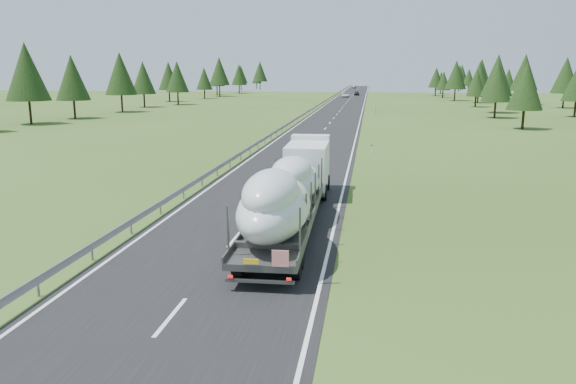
# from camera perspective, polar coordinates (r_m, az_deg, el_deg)

# --- Properties ---
(ground) EXTENTS (400.00, 400.00, 0.00)m
(ground) POSITION_cam_1_polar(r_m,az_deg,el_deg) (27.31, -5.37, -4.71)
(ground) COLOR #334E1A
(ground) RESTS_ON ground
(road_surface) EXTENTS (10.00, 400.00, 0.02)m
(road_surface) POSITION_cam_1_polar(r_m,az_deg,el_deg) (125.79, 5.51, 8.48)
(road_surface) COLOR black
(road_surface) RESTS_ON ground
(guardrail) EXTENTS (0.10, 400.00, 0.76)m
(guardrail) POSITION_cam_1_polar(r_m,az_deg,el_deg) (126.07, 3.08, 8.80)
(guardrail) COLOR slate
(guardrail) RESTS_ON ground
(marker_posts) EXTENTS (0.13, 350.08, 1.00)m
(marker_posts) POSITION_cam_1_polar(r_m,az_deg,el_deg) (180.53, 8.51, 9.67)
(marker_posts) COLOR silver
(marker_posts) RESTS_ON ground
(highway_sign) EXTENTS (0.08, 0.90, 2.60)m
(highway_sign) POSITION_cam_1_polar(r_m,az_deg,el_deg) (105.56, 8.91, 8.68)
(highway_sign) COLOR slate
(highway_sign) RESTS_ON ground
(tree_line_right) EXTENTS (27.31, 269.54, 12.59)m
(tree_line_right) POSITION_cam_1_polar(r_m,az_deg,el_deg) (120.81, 24.36, 10.53)
(tree_line_right) COLOR black
(tree_line_right) RESTS_ON ground
(tree_line_left) EXTENTS (14.24, 269.86, 12.52)m
(tree_line_left) POSITION_cam_1_polar(r_m,az_deg,el_deg) (143.30, -12.54, 11.46)
(tree_line_left) COLOR black
(tree_line_left) RESTS_ON ground
(boat_truck) EXTENTS (3.08, 19.78, 4.04)m
(boat_truck) POSITION_cam_1_polar(r_m,az_deg,el_deg) (28.59, 0.24, 0.57)
(boat_truck) COLOR silver
(boat_truck) RESTS_ON ground
(distant_van) EXTENTS (2.43, 5.25, 1.46)m
(distant_van) POSITION_cam_1_polar(r_m,az_deg,el_deg) (179.66, 5.87, 9.78)
(distant_van) COLOR silver
(distant_van) RESTS_ON ground
(distant_car_dark) EXTENTS (1.91, 4.28, 1.43)m
(distant_car_dark) POSITION_cam_1_polar(r_m,az_deg,el_deg) (194.82, 6.99, 9.93)
(distant_car_dark) COLOR black
(distant_car_dark) RESTS_ON ground
(distant_car_blue) EXTENTS (1.78, 4.52, 1.46)m
(distant_car_blue) POSITION_cam_1_polar(r_m,az_deg,el_deg) (276.81, 6.75, 10.57)
(distant_car_blue) COLOR #172341
(distant_car_blue) RESTS_ON ground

